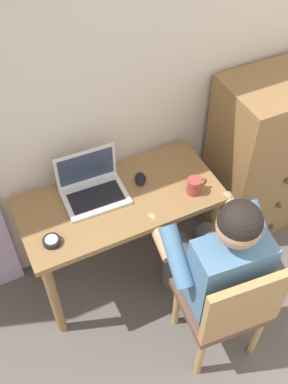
# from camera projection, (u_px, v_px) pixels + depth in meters

# --- Properties ---
(wall_back) EXTENTS (4.80, 0.05, 2.50)m
(wall_back) POSITION_uv_depth(u_px,v_px,m) (182.00, 60.00, 2.44)
(wall_back) COLOR beige
(wall_back) RESTS_ON ground_plane
(desk) EXTENTS (1.10, 0.53, 0.74)m
(desk) POSITION_uv_depth(u_px,v_px,m) (120.00, 213.00, 2.57)
(desk) COLOR olive
(desk) RESTS_ON ground_plane
(dresser) EXTENTS (0.64, 0.48, 1.15)m
(dresser) POSITION_uv_depth(u_px,v_px,m) (265.00, 157.00, 2.92)
(dresser) COLOR olive
(dresser) RESTS_ON ground_plane
(chair) EXTENTS (0.46, 0.44, 0.88)m
(chair) POSITION_uv_depth(u_px,v_px,m) (228.00, 306.00, 2.31)
(chair) COLOR brown
(chair) RESTS_ON ground_plane
(person_seated) EXTENTS (0.56, 0.61, 1.20)m
(person_seated) POSITION_uv_depth(u_px,v_px,m) (216.00, 258.00, 2.29)
(person_seated) COLOR #4C4C4C
(person_seated) RESTS_ON ground_plane
(laptop) EXTENTS (0.35, 0.26, 0.24)m
(laptop) POSITION_uv_depth(u_px,v_px,m) (92.00, 186.00, 2.46)
(laptop) COLOR silver
(laptop) RESTS_ON desk
(computer_mouse) EXTENTS (0.09, 0.12, 0.03)m
(computer_mouse) POSITION_uv_depth(u_px,v_px,m) (140.00, 179.00, 2.54)
(computer_mouse) COLOR black
(computer_mouse) RESTS_ON desk
(desk_clock) EXTENTS (0.09, 0.09, 0.03)m
(desk_clock) POSITION_uv_depth(u_px,v_px,m) (52.00, 241.00, 2.26)
(desk_clock) COLOR black
(desk_clock) RESTS_ON desk
(coffee_mug) EXTENTS (0.12, 0.08, 0.09)m
(coffee_mug) POSITION_uv_depth(u_px,v_px,m) (195.00, 186.00, 2.46)
(coffee_mug) COLOR #9E3D38
(coffee_mug) RESTS_ON desk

